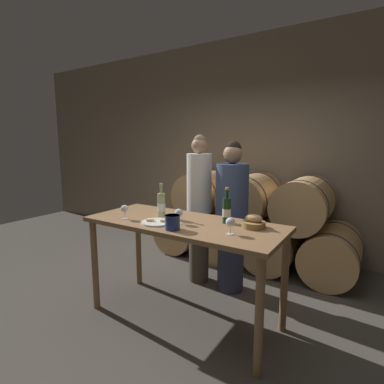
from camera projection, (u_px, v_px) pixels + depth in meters
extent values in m
plane|color=#4C473F|center=(184.00, 318.00, 2.86)|extent=(10.00, 10.00, 0.00)
cube|color=gray|center=(267.00, 146.00, 4.45)|extent=(10.00, 0.12, 3.20)
cylinder|color=tan|center=(187.00, 228.00, 4.74)|extent=(0.64, 0.90, 0.64)
cylinder|color=#2D2D33|center=(176.00, 232.00, 4.50)|extent=(0.66, 0.02, 0.66)
cylinder|color=#2D2D33|center=(196.00, 223.00, 4.98)|extent=(0.66, 0.02, 0.66)
cylinder|color=tan|center=(227.00, 235.00, 4.37)|extent=(0.64, 0.90, 0.64)
cylinder|color=#2D2D33|center=(218.00, 240.00, 4.13)|extent=(0.66, 0.02, 0.66)
cylinder|color=#2D2D33|center=(235.00, 230.00, 4.61)|extent=(0.66, 0.02, 0.66)
cylinder|color=tan|center=(274.00, 243.00, 4.00)|extent=(0.64, 0.90, 0.64)
cylinder|color=#2D2D33|center=(267.00, 250.00, 3.76)|extent=(0.66, 0.02, 0.66)
cylinder|color=#2D2D33|center=(281.00, 238.00, 4.24)|extent=(0.66, 0.02, 0.66)
cylinder|color=tan|center=(332.00, 254.00, 3.63)|extent=(0.64, 0.90, 0.64)
cylinder|color=#2D2D33|center=(328.00, 261.00, 3.39)|extent=(0.66, 0.02, 0.66)
cylinder|color=#2D2D33|center=(335.00, 247.00, 3.87)|extent=(0.66, 0.02, 0.66)
cylinder|color=tan|center=(206.00, 194.00, 4.46)|extent=(0.64, 0.90, 0.64)
cylinder|color=#2D2D33|center=(196.00, 196.00, 4.22)|extent=(0.66, 0.02, 0.66)
cylinder|color=#2D2D33|center=(215.00, 191.00, 4.70)|extent=(0.66, 0.02, 0.66)
cylinder|color=tan|center=(251.00, 198.00, 4.09)|extent=(0.64, 0.90, 0.64)
cylinder|color=#2D2D33|center=(243.00, 202.00, 3.85)|extent=(0.66, 0.02, 0.66)
cylinder|color=#2D2D33|center=(258.00, 195.00, 4.33)|extent=(0.66, 0.02, 0.66)
cylinder|color=tan|center=(304.00, 204.00, 3.72)|extent=(0.64, 0.90, 0.64)
cylinder|color=#2D2D33|center=(299.00, 208.00, 3.48)|extent=(0.66, 0.02, 0.66)
cylinder|color=#2D2D33|center=(309.00, 200.00, 3.96)|extent=(0.66, 0.02, 0.66)
cylinder|color=olive|center=(95.00, 265.00, 2.97)|extent=(0.06, 0.06, 0.91)
cylinder|color=olive|center=(259.00, 318.00, 2.07)|extent=(0.06, 0.06, 0.91)
cylinder|color=olive|center=(138.00, 247.00, 3.49)|extent=(0.06, 0.06, 0.91)
cylinder|color=olive|center=(284.00, 282.00, 2.60)|extent=(0.06, 0.06, 0.91)
cube|color=olive|center=(183.00, 224.00, 2.71)|extent=(1.81, 0.75, 0.04)
cylinder|color=#4C4238|center=(199.00, 246.00, 3.58)|extent=(0.24, 0.24, 0.85)
cylinder|color=silver|center=(199.00, 183.00, 3.45)|extent=(0.29, 0.29, 0.68)
sphere|color=#997051|center=(199.00, 146.00, 3.39)|extent=(0.18, 0.18, 0.18)
sphere|color=#75604C|center=(200.00, 141.00, 3.39)|extent=(0.15, 0.15, 0.15)
cylinder|color=#2D334C|center=(231.00, 255.00, 3.36)|extent=(0.29, 0.29, 0.80)
cylinder|color=#3D4C75|center=(232.00, 193.00, 3.25)|extent=(0.36, 0.36, 0.63)
sphere|color=#997051|center=(233.00, 154.00, 3.18)|extent=(0.21, 0.21, 0.21)
sphere|color=black|center=(233.00, 149.00, 3.18)|extent=(0.17, 0.17, 0.17)
cylinder|color=#193819|center=(227.00, 211.00, 2.64)|extent=(0.07, 0.07, 0.22)
cylinder|color=#193819|center=(227.00, 194.00, 2.62)|extent=(0.03, 0.03, 0.08)
cylinder|color=gold|center=(227.00, 189.00, 2.61)|extent=(0.03, 0.03, 0.02)
cylinder|color=white|center=(227.00, 213.00, 2.64)|extent=(0.08, 0.08, 0.07)
cylinder|color=#ADBC7F|center=(161.00, 205.00, 2.86)|extent=(0.07, 0.07, 0.23)
cylinder|color=#ADBC7F|center=(161.00, 190.00, 2.83)|extent=(0.03, 0.03, 0.08)
cylinder|color=#B7B7BC|center=(161.00, 184.00, 2.82)|extent=(0.03, 0.03, 0.02)
cylinder|color=white|center=(161.00, 207.00, 2.86)|extent=(0.08, 0.08, 0.07)
cylinder|color=navy|center=(172.00, 222.00, 2.45)|extent=(0.12, 0.12, 0.12)
cylinder|color=navy|center=(172.00, 216.00, 2.44)|extent=(0.13, 0.13, 0.01)
cylinder|color=olive|center=(254.00, 225.00, 2.51)|extent=(0.20, 0.20, 0.05)
ellipsoid|color=tan|center=(254.00, 218.00, 2.50)|extent=(0.15, 0.09, 0.07)
cylinder|color=white|center=(157.00, 222.00, 2.65)|extent=(0.28, 0.28, 0.01)
cube|color=#E0CC7F|center=(164.00, 221.00, 2.64)|extent=(0.07, 0.06, 0.02)
cube|color=beige|center=(150.00, 220.00, 2.66)|extent=(0.07, 0.06, 0.02)
cylinder|color=white|center=(125.00, 219.00, 2.80)|extent=(0.06, 0.06, 0.00)
cylinder|color=white|center=(125.00, 215.00, 2.79)|extent=(0.01, 0.01, 0.06)
sphere|color=white|center=(125.00, 209.00, 2.78)|extent=(0.07, 0.07, 0.07)
cylinder|color=white|center=(179.00, 223.00, 2.63)|extent=(0.06, 0.06, 0.00)
cylinder|color=white|center=(179.00, 220.00, 2.63)|extent=(0.01, 0.01, 0.06)
sphere|color=white|center=(179.00, 213.00, 2.62)|extent=(0.07, 0.07, 0.07)
cylinder|color=white|center=(230.00, 234.00, 2.33)|extent=(0.06, 0.06, 0.00)
cylinder|color=white|center=(230.00, 230.00, 2.32)|extent=(0.01, 0.01, 0.06)
sphere|color=white|center=(230.00, 222.00, 2.31)|extent=(0.07, 0.07, 0.07)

